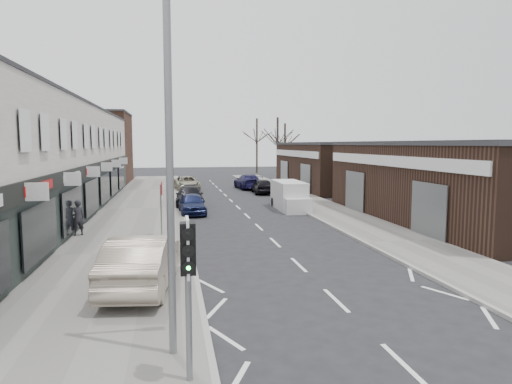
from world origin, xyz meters
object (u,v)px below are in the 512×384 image
pedestrian (78,218)px  parked_car_right_a (287,197)px  parked_car_left_a (192,204)px  street_lamp (178,141)px  sedan_on_pavement (142,261)px  white_van (289,196)px  parked_car_right_c (248,182)px  parked_car_right_b (262,186)px  parked_car_left_b (190,196)px  traffic_light (188,261)px  parked_car_left_c (187,183)px  warning_sign (162,193)px

pedestrian → parked_car_right_a: (12.70, 8.61, -0.26)m
pedestrian → parked_car_left_a: (5.80, 6.61, -0.30)m
street_lamp → sedan_on_pavement: size_ratio=1.58×
white_van → parked_car_right_c: bearing=92.9°
parked_car_right_b → parked_car_right_c: parked_car_right_c is taller
parked_car_left_b → traffic_light: bearing=-90.6°
parked_car_left_c → warning_sign: bearing=-99.6°
traffic_light → street_lamp: size_ratio=0.39×
parked_car_left_b → sedan_on_pavement: bearing=-94.8°
parked_car_left_c → parked_car_right_c: bearing=-4.7°
warning_sign → pedestrian: 4.30m
parked_car_left_b → street_lamp: bearing=-91.0°
parked_car_left_a → parked_car_right_a: parked_car_right_a is taller
parked_car_left_a → white_van: bearing=5.1°
street_lamp → parked_car_right_a: bearing=70.1°
parked_car_left_b → parked_car_right_c: (6.33, 11.77, 0.03)m
parked_car_left_a → pedestrian: bearing=-134.2°
parked_car_right_a → parked_car_right_c: size_ratio=0.86×
parked_car_left_a → parked_car_left_c: bearing=86.4°
parked_car_left_a → warning_sign: bearing=-106.3°
warning_sign → pedestrian: size_ratio=1.56×
traffic_light → parked_car_right_a: size_ratio=0.70×
parked_car_right_b → traffic_light: bearing=79.2°
parked_car_left_c → parked_car_left_b: bearing=-95.7°
traffic_light → sedan_on_pavement: (-1.21, 5.90, -1.46)m
parked_car_left_b → parked_car_right_b: 9.87m
pedestrian → parked_car_right_a: pedestrian is taller
warning_sign → parked_car_left_b: warning_sign is taller
street_lamp → warning_sign: street_lamp is taller
parked_car_right_a → warning_sign: bearing=47.5°
parked_car_left_c → pedestrian: bearing=-109.7°
street_lamp → pedestrian: bearing=109.0°
sedan_on_pavement → parked_car_left_c: 31.46m
pedestrian → parked_car_right_b: bearing=-150.2°
white_van → pedestrian: white_van is taller
warning_sign → sedan_on_pavement: warning_sign is taller
traffic_light → street_lamp: (-0.13, 1.22, 2.20)m
sedan_on_pavement → traffic_light: bearing=108.8°
traffic_light → pedestrian: 15.64m
parked_car_right_a → parked_car_right_b: (0.00, 9.14, -0.03)m
parked_car_right_a → parked_car_left_b: bearing=-16.7°
pedestrian → parked_car_right_a: bearing=-170.5°
traffic_light → street_lamp: bearing=95.9°
warning_sign → pedestrian: bearing=168.8°
traffic_light → parked_car_right_c: bearing=78.9°
sedan_on_pavement → pedestrian: pedestrian is taller
pedestrian → parked_car_left_c: bearing=-129.5°
warning_sign → parked_car_right_c: size_ratio=0.53×
white_van → street_lamp: bearing=-109.5°
parked_car_left_a → parked_car_left_c: 15.85m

